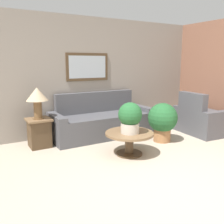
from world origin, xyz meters
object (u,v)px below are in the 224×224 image
Objects in this scene: coffee_table at (129,138)px; potted_plant_floor at (163,120)px; armchair at (202,120)px; table_lamp at (37,97)px; couch_main at (102,122)px; side_table at (39,132)px; potted_plant_on_table at (130,117)px.

coffee_table is 1.06× the size of potted_plant_floor.
armchair is 1.98× the size of table_lamp.
couch_main is 1.39m from side_table.
table_lamp reaches higher than potted_plant_on_table.
couch_main is at bearing 70.11° from armchair.
table_lamp is at bearing 116.57° from side_table.
potted_plant_on_table is (1.25, -1.25, -0.29)m from table_lamp.
side_table is (-1.39, -0.06, -0.03)m from couch_main.
table_lamp reaches higher than potted_plant_floor.
side_table is at bearing 157.98° from potted_plant_floor.
potted_plant_on_table is (-0.14, -1.31, 0.38)m from couch_main.
potted_plant_on_table is at bearing -44.91° from table_lamp.
table_lamp is 0.75× the size of potted_plant_floor.
armchair is at bearing -24.64° from couch_main.
table_lamp is at bearing 135.09° from potted_plant_on_table.
side_table is at bearing -177.51° from couch_main.
couch_main reaches higher than side_table.
coffee_table is at bearing -164.13° from potted_plant_floor.
coffee_table is 0.40m from potted_plant_on_table.
armchair is 1.39× the size of coffee_table.
potted_plant_floor is at bearing 17.57° from potted_plant_on_table.
potted_plant_floor is at bearing 15.87° from coffee_table.
potted_plant_floor reaches higher than coffee_table.
side_table is 0.94× the size of table_lamp.
couch_main is 1.33m from potted_plant_floor.
couch_main is at bearing 84.47° from coffee_table.
potted_plant_floor is (-1.22, -0.02, 0.14)m from armchair.
potted_plant_floor is (0.89, -0.98, 0.14)m from couch_main.
armchair reaches higher than side_table.
coffee_table is at bearing 66.63° from potted_plant_on_table.
table_lamp is at bearing 136.35° from coffee_table.
side_table is 1.82m from potted_plant_on_table.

